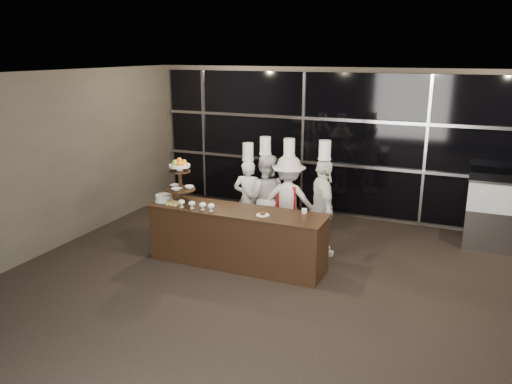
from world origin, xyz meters
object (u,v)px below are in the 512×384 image
at_px(buffet_counter, 237,237).
at_px(display_stand, 180,177).
at_px(chef_a, 248,198).
at_px(display_case, 511,212).
at_px(chef_c, 288,200).
at_px(layer_cake, 164,198).
at_px(chef_d, 323,207).
at_px(chef_b, 265,197).

bearing_deg(buffet_counter, display_stand, -179.99).
distance_m(display_stand, chef_a, 1.46).
bearing_deg(chef_a, display_case, 15.78).
distance_m(chef_a, chef_c, 0.76).
distance_m(layer_cake, chef_d, 2.62).
height_order(chef_b, chef_d, chef_d).
height_order(buffet_counter, chef_b, chef_b).
bearing_deg(buffet_counter, chef_a, 105.24).
bearing_deg(layer_cake, chef_d, 22.03).
relative_size(layer_cake, chef_b, 0.16).
height_order(display_case, chef_c, chef_c).
height_order(display_stand, chef_d, chef_d).
bearing_deg(chef_b, chef_a, -174.09).
bearing_deg(display_stand, display_case, 25.44).
xyz_separation_m(buffet_counter, layer_cake, (-1.30, -0.05, 0.51)).
distance_m(chef_c, chef_d, 0.71).
distance_m(buffet_counter, chef_b, 1.24).
height_order(chef_b, chef_c, chef_c).
relative_size(display_stand, chef_d, 0.38).
relative_size(chef_b, chef_d, 0.97).
bearing_deg(layer_cake, buffet_counter, 2.20).
bearing_deg(chef_d, layer_cake, -157.97).
bearing_deg(chef_b, chef_d, -13.03).
xyz_separation_m(display_stand, display_case, (4.99, 2.38, -0.65)).
bearing_deg(chef_a, buffet_counter, -74.76).
relative_size(layer_cake, chef_c, 0.16).
xyz_separation_m(display_case, chef_a, (-4.31, -1.22, 0.08)).
xyz_separation_m(chef_a, chef_c, (0.76, -0.00, 0.04)).
bearing_deg(display_case, chef_b, -163.47).
relative_size(layer_cake, chef_d, 0.15).
relative_size(chef_a, chef_b, 0.93).
xyz_separation_m(buffet_counter, chef_a, (-0.32, 1.16, 0.30)).
bearing_deg(display_stand, layer_cake, -170.56).
bearing_deg(chef_b, display_stand, -129.98).
distance_m(layer_cake, chef_c, 2.13).
bearing_deg(display_stand, chef_c, 38.67).
bearing_deg(chef_c, layer_cake, -145.34).
xyz_separation_m(display_case, chef_c, (-3.55, -1.22, 0.12)).
bearing_deg(layer_cake, chef_a, 50.82).
bearing_deg(buffet_counter, chef_c, 68.94).
bearing_deg(buffet_counter, chef_d, 39.66).
relative_size(buffet_counter, display_stand, 3.81).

